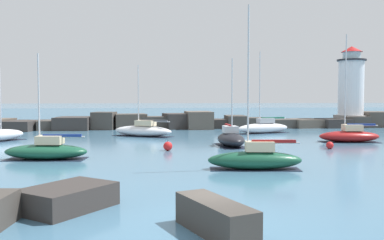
% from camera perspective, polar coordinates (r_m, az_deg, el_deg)
% --- Properties ---
extents(ground_plane, '(600.00, 600.00, 0.00)m').
position_cam_1_polar(ground_plane, '(16.21, 2.15, -13.60)').
color(ground_plane, teal).
extents(open_sea_beyond, '(400.00, 116.00, 0.01)m').
position_cam_1_polar(open_sea_beyond, '(122.75, -5.76, 0.91)').
color(open_sea_beyond, '#386684').
rests_on(open_sea_beyond, ground).
extents(breakwater_jetty, '(69.84, 7.59, 2.52)m').
position_cam_1_polar(breakwater_jetty, '(63.06, -2.69, -0.32)').
color(breakwater_jetty, '#423D38').
rests_on(breakwater_jetty, ground).
extents(lighthouse, '(5.23, 5.23, 12.59)m').
position_cam_1_polar(lighthouse, '(71.88, 20.43, 3.49)').
color(lighthouse, gray).
rests_on(lighthouse, ground).
extents(foreground_rocks, '(18.53, 10.44, 1.15)m').
position_cam_1_polar(foreground_rocks, '(15.44, -2.82, -12.40)').
color(foreground_rocks, '#423D38').
rests_on(foreground_rocks, ground).
extents(sailboat_moored_0, '(6.22, 2.55, 10.48)m').
position_cam_1_polar(sailboat_moored_0, '(27.88, 8.44, -5.09)').
color(sailboat_moored_0, '#195138').
rests_on(sailboat_moored_0, ground).
extents(sailboat_moored_2, '(6.42, 3.19, 11.05)m').
position_cam_1_polar(sailboat_moored_2, '(47.00, 20.25, -1.94)').
color(sailboat_moored_2, maroon).
rests_on(sailboat_moored_2, ground).
extents(sailboat_moored_3, '(7.70, 4.01, 10.41)m').
position_cam_1_polar(sailboat_moored_3, '(55.51, 9.50, -0.98)').
color(sailboat_moored_3, white).
rests_on(sailboat_moored_3, ground).
extents(sailboat_moored_4, '(7.68, 5.95, 8.40)m').
position_cam_1_polar(sailboat_moored_4, '(50.79, -6.55, -1.37)').
color(sailboat_moored_4, white).
rests_on(sailboat_moored_4, ground).
extents(sailboat_moored_5, '(6.40, 3.10, 7.87)m').
position_cam_1_polar(sailboat_moored_5, '(33.77, -18.84, -3.87)').
color(sailboat_moored_5, '#195138').
rests_on(sailboat_moored_5, ground).
extents(sailboat_moored_7, '(2.41, 5.46, 8.23)m').
position_cam_1_polar(sailboat_moored_7, '(40.65, 5.20, -2.47)').
color(sailboat_moored_7, black).
rests_on(sailboat_moored_7, ground).
extents(mooring_buoy_orange_near, '(0.79, 0.79, 0.99)m').
position_cam_1_polar(mooring_buoy_orange_near, '(37.13, -3.24, -3.50)').
color(mooring_buoy_orange_near, red).
rests_on(mooring_buoy_orange_near, ground).
extents(mooring_buoy_far_side, '(0.67, 0.67, 0.87)m').
position_cam_1_polar(mooring_buoy_far_side, '(40.25, 17.90, -3.22)').
color(mooring_buoy_far_side, red).
rests_on(mooring_buoy_far_side, ground).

